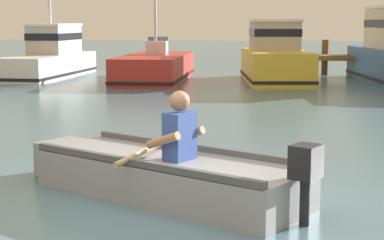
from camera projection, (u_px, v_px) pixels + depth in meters
The scene contains 5 objects.
ground_plane at pixel (136, 223), 6.03m from camera, with size 120.00×120.00×0.00m, color slate.
rowboat_with_person at pixel (164, 174), 6.95m from camera, with size 3.48×2.49×1.19m.
moored_boat_white at pixel (52, 57), 22.12m from camera, with size 1.61×5.58×3.60m.
moored_boat_red at pixel (155, 68), 20.69m from camera, with size 2.24×5.41×4.63m.
moored_boat_yellow at pixel (275, 58), 20.34m from camera, with size 2.63×4.85×2.00m.
Camera 1 is at (1.47, -5.65, 1.91)m, focal length 58.77 mm.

